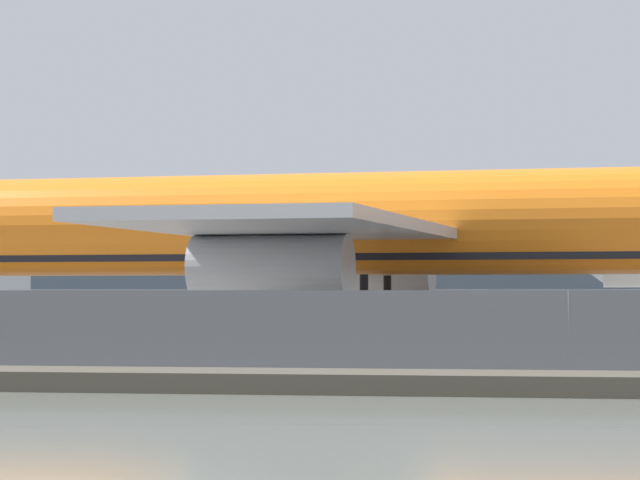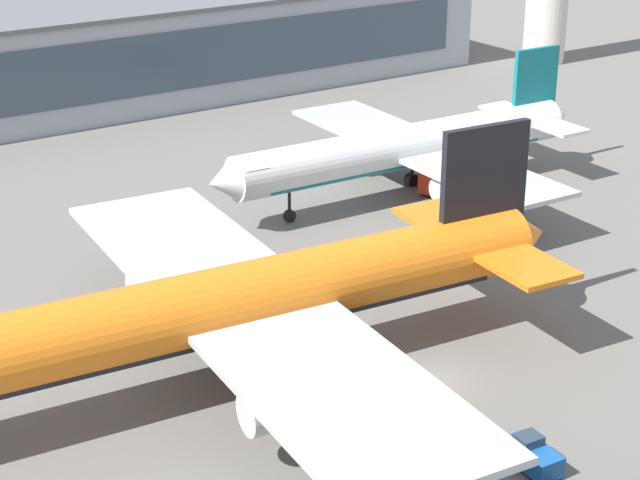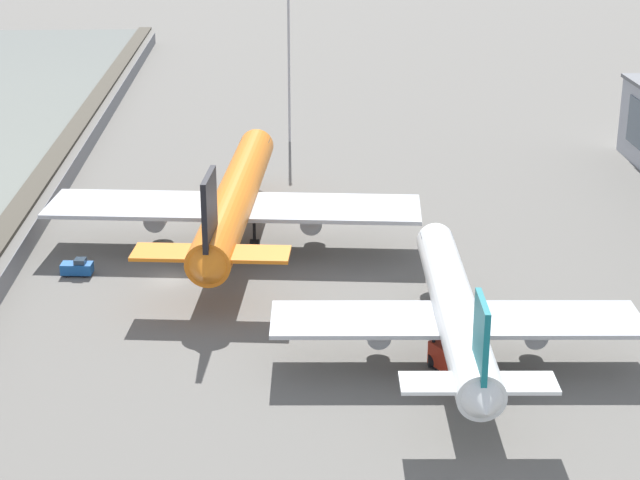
{
  "view_description": "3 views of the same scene",
  "coord_description": "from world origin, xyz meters",
  "px_view_note": "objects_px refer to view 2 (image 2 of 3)",
  "views": [
    {
      "loc": [
        -0.08,
        -57.43,
        2.46
      ],
      "look_at": [
        -10.79,
        8.48,
        4.75
      ],
      "focal_mm": 85.0,
      "sensor_mm": 36.0,
      "label": 1
    },
    {
      "loc": [
        -36.71,
        -42.33,
        32.19
      ],
      "look_at": [
        1.24,
        13.89,
        4.1
      ],
      "focal_mm": 60.0,
      "sensor_mm": 36.0,
      "label": 2
    },
    {
      "loc": [
        102.38,
        11.22,
        42.0
      ],
      "look_at": [
        -1.02,
        15.46,
        3.66
      ],
      "focal_mm": 60.0,
      "sensor_mm": 36.0,
      "label": 3
    }
  ],
  "objects_px": {
    "baggage_tug": "(532,455)",
    "ops_van": "(439,176)",
    "passenger_jet_white_teal": "(410,147)",
    "cargo_jet_orange": "(227,307)"
  },
  "relations": [
    {
      "from": "ops_van",
      "to": "baggage_tug",
      "type": "bearing_deg",
      "value": -123.43
    },
    {
      "from": "baggage_tug",
      "to": "ops_van",
      "type": "distance_m",
      "value": 42.76
    },
    {
      "from": "baggage_tug",
      "to": "passenger_jet_white_teal",
      "type": "bearing_deg",
      "value": 60.47
    },
    {
      "from": "baggage_tug",
      "to": "ops_van",
      "type": "bearing_deg",
      "value": 56.57
    },
    {
      "from": "cargo_jet_orange",
      "to": "ops_van",
      "type": "distance_m",
      "value": 37.95
    },
    {
      "from": "cargo_jet_orange",
      "to": "ops_van",
      "type": "relative_size",
      "value": 8.62
    },
    {
      "from": "passenger_jet_white_teal",
      "to": "ops_van",
      "type": "distance_m",
      "value": 4.44
    },
    {
      "from": "cargo_jet_orange",
      "to": "passenger_jet_white_teal",
      "type": "distance_m",
      "value": 35.3
    },
    {
      "from": "cargo_jet_orange",
      "to": "baggage_tug",
      "type": "relative_size",
      "value": 14.5
    },
    {
      "from": "cargo_jet_orange",
      "to": "baggage_tug",
      "type": "distance_m",
      "value": 18.94
    }
  ]
}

